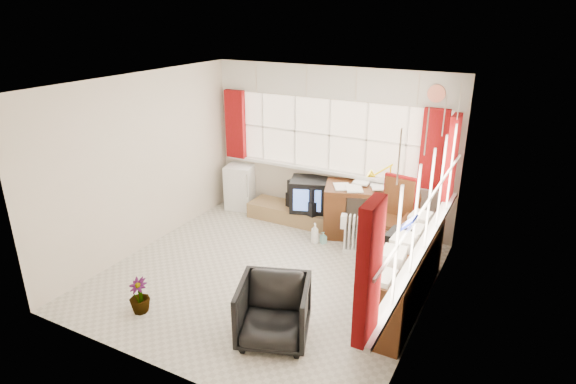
# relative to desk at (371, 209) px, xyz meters

# --- Properties ---
(ground) EXTENTS (4.00, 4.00, 0.00)m
(ground) POSITION_rel_desk_xyz_m (-0.79, -1.79, -0.44)
(ground) COLOR beige
(ground) RESTS_ON ground
(room_walls) EXTENTS (4.00, 4.00, 4.00)m
(room_walls) POSITION_rel_desk_xyz_m (-0.79, -1.79, 1.06)
(room_walls) COLOR beige
(room_walls) RESTS_ON ground
(window_back) EXTENTS (3.70, 0.12, 3.60)m
(window_back) POSITION_rel_desk_xyz_m (-0.79, 0.15, 0.50)
(window_back) COLOR #FFE7C9
(window_back) RESTS_ON room_walls
(window_right) EXTENTS (0.12, 3.70, 3.60)m
(window_right) POSITION_rel_desk_xyz_m (1.15, -1.79, 0.50)
(window_right) COLOR #FFE7C9
(window_right) RESTS_ON room_walls
(curtains) EXTENTS (3.83, 3.83, 1.15)m
(curtains) POSITION_rel_desk_xyz_m (0.13, -0.86, 1.01)
(curtains) COLOR maroon
(curtains) RESTS_ON room_walls
(overhead_cabinets) EXTENTS (3.98, 3.98, 0.48)m
(overhead_cabinets) POSITION_rel_desk_xyz_m (0.19, -0.81, 1.81)
(overhead_cabinets) COLOR beige
(overhead_cabinets) RESTS_ON room_walls
(desk) EXTENTS (1.52, 1.08, 0.84)m
(desk) POSITION_rel_desk_xyz_m (0.00, 0.00, 0.00)
(desk) COLOR #5A2D15
(desk) RESTS_ON ground
(desk_lamp) EXTENTS (0.20, 0.18, 0.48)m
(desk_lamp) POSITION_rel_desk_xyz_m (0.32, -0.23, 0.68)
(desk_lamp) COLOR #FFED0A
(desk_lamp) RESTS_ON desk
(task_chair) EXTENTS (0.55, 0.57, 1.16)m
(task_chair) POSITION_rel_desk_xyz_m (0.50, -0.46, 0.17)
(task_chair) COLOR black
(task_chair) RESTS_ON ground
(office_chair) EXTENTS (0.93, 0.95, 0.68)m
(office_chair) POSITION_rel_desk_xyz_m (-0.07, -2.87, -0.11)
(office_chair) COLOR black
(office_chair) RESTS_ON ground
(radiator) EXTENTS (0.41, 0.25, 0.58)m
(radiator) POSITION_rel_desk_xyz_m (0.04, -0.66, -0.21)
(radiator) COLOR white
(radiator) RESTS_ON ground
(credenza) EXTENTS (0.50, 2.00, 0.85)m
(credenza) POSITION_rel_desk_xyz_m (0.94, -1.59, -0.05)
(credenza) COLOR #5A2D15
(credenza) RESTS_ON ground
(file_tray) EXTENTS (0.28, 0.35, 0.11)m
(file_tray) POSITION_rel_desk_xyz_m (0.83, -1.48, 0.36)
(file_tray) COLOR black
(file_tray) RESTS_ON credenza
(tv_bench) EXTENTS (1.40, 0.50, 0.25)m
(tv_bench) POSITION_rel_desk_xyz_m (-1.34, -0.07, -0.32)
(tv_bench) COLOR olive
(tv_bench) RESTS_ON ground
(crt_tv) EXTENTS (0.70, 0.67, 0.51)m
(crt_tv) POSITION_rel_desk_xyz_m (-1.02, -0.05, 0.06)
(crt_tv) COLOR black
(crt_tv) RESTS_ON tv_bench
(hifi_stack) EXTENTS (0.74, 0.61, 0.46)m
(hifi_stack) POSITION_rel_desk_xyz_m (-1.04, -0.04, 0.03)
(hifi_stack) COLOR black
(hifi_stack) RESTS_ON tv_bench
(mini_fridge) EXTENTS (0.54, 0.54, 0.77)m
(mini_fridge) POSITION_rel_desk_xyz_m (-2.37, 0.01, -0.06)
(mini_fridge) COLOR white
(mini_fridge) RESTS_ON ground
(spray_bottle_a) EXTENTS (0.17, 0.17, 0.32)m
(spray_bottle_a) POSITION_rel_desk_xyz_m (-0.63, -0.65, -0.28)
(spray_bottle_a) COLOR white
(spray_bottle_a) RESTS_ON ground
(spray_bottle_b) EXTENTS (0.12, 0.12, 0.18)m
(spray_bottle_b) POSITION_rel_desk_xyz_m (-0.51, -0.59, -0.35)
(spray_bottle_b) COLOR #8DD2C8
(spray_bottle_b) RESTS_ON ground
(flower_vase) EXTENTS (0.25, 0.25, 0.42)m
(flower_vase) POSITION_rel_desk_xyz_m (-1.68, -3.17, -0.23)
(flower_vase) COLOR black
(flower_vase) RESTS_ON ground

